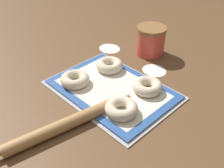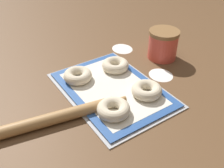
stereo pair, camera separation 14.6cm
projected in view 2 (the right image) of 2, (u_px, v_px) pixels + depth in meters
ground_plane at (117, 91)px, 0.99m from camera, size 2.80×2.80×0.00m
baking_tray at (112, 90)px, 0.99m from camera, size 0.47×0.33×0.01m
baking_mat at (112, 88)px, 0.99m from camera, size 0.44×0.31×0.00m
bagel_front_left at (78, 76)px, 1.02m from camera, size 0.11×0.11×0.04m
bagel_front_right at (114, 109)px, 0.86m from camera, size 0.11×0.11×0.04m
bagel_back_left at (115, 65)px, 1.08m from camera, size 0.11×0.11×0.04m
bagel_back_right at (147, 90)px, 0.94m from camera, size 0.11×0.11×0.04m
flour_canister at (163, 44)px, 1.16m from camera, size 0.13×0.13×0.13m
rolling_pin at (56, 118)px, 0.84m from camera, size 0.11×0.49×0.04m
flour_patch_near at (122, 49)px, 1.26m from camera, size 0.11×0.09×0.00m
flour_patch_far at (161, 75)px, 1.08m from camera, size 0.10×0.10×0.00m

